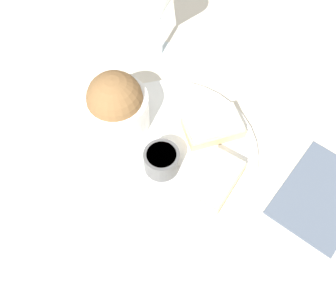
% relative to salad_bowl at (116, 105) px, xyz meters
% --- Properties ---
extents(ground_plane, '(4.00, 4.00, 0.00)m').
position_rel_salad_bowl_xyz_m(ground_plane, '(0.01, -0.10, -0.06)').
color(ground_plane, beige).
extents(dinner_plate, '(0.28, 0.28, 0.01)m').
position_rel_salad_bowl_xyz_m(dinner_plate, '(0.01, -0.10, -0.05)').
color(dinner_plate, white).
rests_on(dinner_plate, ground_plane).
extents(salad_bowl, '(0.10, 0.10, 0.11)m').
position_rel_salad_bowl_xyz_m(salad_bowl, '(0.00, 0.00, 0.00)').
color(salad_bowl, white).
rests_on(salad_bowl, dinner_plate).
extents(sauce_ramekin, '(0.05, 0.05, 0.04)m').
position_rel_salad_bowl_xyz_m(sauce_ramekin, '(-0.02, -0.11, -0.03)').
color(sauce_ramekin, '#4C4C4C').
rests_on(sauce_ramekin, dinner_plate).
extents(cheese_toast_near, '(0.11, 0.10, 0.03)m').
position_rel_salad_bowl_xyz_m(cheese_toast_near, '(0.08, -0.13, -0.04)').
color(cheese_toast_near, '#D1B27F').
rests_on(cheese_toast_near, dinner_plate).
extents(cheese_toast_far, '(0.09, 0.06, 0.03)m').
position_rel_salad_bowl_xyz_m(cheese_toast_far, '(0.01, -0.19, -0.04)').
color(cheese_toast_far, '#D1B27F').
rests_on(cheese_toast_far, dinner_plate).
extents(wine_glass, '(0.07, 0.07, 0.17)m').
position_rel_salad_bowl_xyz_m(wine_glass, '(0.17, 0.05, 0.06)').
color(wine_glass, silver).
rests_on(wine_glass, ground_plane).
extents(napkin, '(0.16, 0.11, 0.01)m').
position_rel_salad_bowl_xyz_m(napkin, '(0.09, -0.32, -0.06)').
color(napkin, '#4C5666').
rests_on(napkin, ground_plane).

